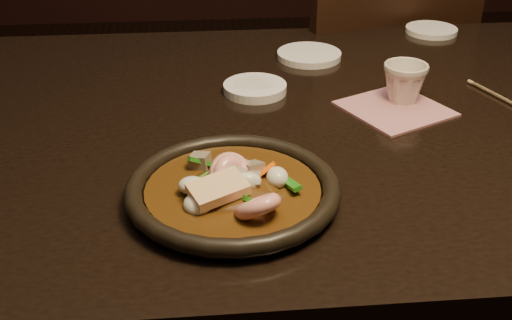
{
  "coord_description": "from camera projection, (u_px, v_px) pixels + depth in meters",
  "views": [
    {
      "loc": [
        -0.34,
        -0.93,
        1.2
      ],
      "look_at": [
        -0.27,
        -0.23,
        0.8
      ],
      "focal_mm": 45.0,
      "sensor_mm": 36.0,
      "label": 1
    }
  ],
  "objects": [
    {
      "name": "stirfry",
      "position": [
        234.0,
        187.0,
        0.81
      ],
      "size": [
        0.15,
        0.18,
        0.06
      ],
      "color": "#3E240B",
      "rests_on": "plate"
    },
    {
      "name": "saucer_right",
      "position": [
        431.0,
        30.0,
        1.41
      ],
      "size": [
        0.11,
        0.11,
        0.01
      ],
      "primitive_type": "cylinder",
      "color": "white",
      "rests_on": "table"
    },
    {
      "name": "soy_dish",
      "position": [
        255.0,
        88.0,
        1.12
      ],
      "size": [
        0.11,
        0.11,
        0.02
      ],
      "primitive_type": "cylinder",
      "color": "white",
      "rests_on": "table"
    },
    {
      "name": "tea_cup",
      "position": [
        404.0,
        82.0,
        1.06
      ],
      "size": [
        0.08,
        0.07,
        0.07
      ],
      "primitive_type": "imported",
      "rotation": [
        0.0,
        0.0,
        -0.02
      ],
      "color": "beige",
      "rests_on": "table"
    },
    {
      "name": "plate",
      "position": [
        233.0,
        191.0,
        0.81
      ],
      "size": [
        0.27,
        0.27,
        0.03
      ],
      "color": "black",
      "rests_on": "table"
    },
    {
      "name": "table",
      "position": [
        404.0,
        152.0,
        1.09
      ],
      "size": [
        1.6,
        0.9,
        0.75
      ],
      "color": "black",
      "rests_on": "floor"
    },
    {
      "name": "chair",
      "position": [
        362.0,
        85.0,
        1.69
      ],
      "size": [
        0.58,
        0.58,
        0.99
      ],
      "rotation": [
        0.0,
        0.0,
        3.43
      ],
      "color": "black",
      "rests_on": "floor"
    },
    {
      "name": "napkin",
      "position": [
        395.0,
        109.0,
        1.06
      ],
      "size": [
        0.2,
        0.2,
        0.0
      ],
      "primitive_type": "cube",
      "rotation": [
        0.0,
        0.0,
        0.46
      ],
      "color": "#B36E75",
      "rests_on": "table"
    },
    {
      "name": "saucer_left",
      "position": [
        309.0,
        55.0,
        1.27
      ],
      "size": [
        0.13,
        0.13,
        0.01
      ],
      "primitive_type": "cylinder",
      "color": "white",
      "rests_on": "table"
    }
  ]
}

